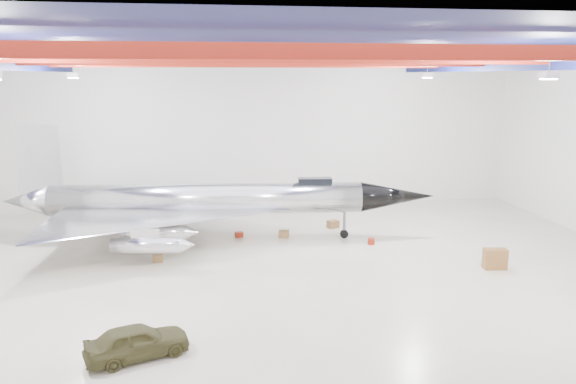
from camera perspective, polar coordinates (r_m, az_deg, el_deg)
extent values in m
plane|color=#B7AF91|center=(28.07, -1.67, -8.43)|extent=(40.00, 40.00, 0.00)
plane|color=silver|center=(41.49, -4.16, 5.95)|extent=(40.00, 0.00, 40.00)
plane|color=#0A0F38|center=(26.38, -1.81, 14.61)|extent=(40.00, 40.00, 0.00)
cube|color=maroon|center=(17.45, 1.71, 14.09)|extent=(39.50, 0.25, 0.50)
cube|color=maroon|center=(23.38, -0.93, 13.51)|extent=(39.50, 0.25, 0.50)
cube|color=maroon|center=(29.33, -2.50, 13.15)|extent=(39.50, 0.25, 0.50)
cube|color=maroon|center=(35.31, -3.53, 12.90)|extent=(39.50, 0.25, 0.50)
cube|color=#0B1244|center=(30.18, 21.98, 11.72)|extent=(0.25, 29.50, 0.40)
cube|color=silver|center=(24.02, 24.97, 10.72)|extent=(0.55, 0.55, 0.25)
cube|color=silver|center=(32.91, -21.00, 11.03)|extent=(0.55, 0.55, 0.25)
cube|color=silver|center=(34.71, 13.97, 11.45)|extent=(0.55, 0.55, 0.25)
cylinder|color=silver|center=(33.44, -8.18, -0.69)|extent=(18.26, 3.40, 1.82)
cone|color=black|center=(34.39, 11.03, -0.44)|extent=(4.68, 2.21, 1.82)
cone|color=silver|center=(35.88, -25.05, -0.84)|extent=(2.87, 2.05, 1.82)
cube|color=silver|center=(35.15, -24.01, 2.93)|extent=(2.54, 0.33, 4.09)
cube|color=black|center=(33.31, 2.74, 1.05)|extent=(2.06, 0.90, 0.45)
cylinder|color=silver|center=(29.34, -14.24, -5.28)|extent=(3.51, 1.12, 0.82)
cylinder|color=silver|center=(31.48, -13.48, -4.07)|extent=(3.51, 1.12, 0.82)
cylinder|color=silver|center=(36.69, -12.02, -1.76)|extent=(3.51, 1.12, 0.82)
cylinder|color=silver|center=(38.88, -11.54, -0.97)|extent=(3.51, 1.12, 0.82)
cylinder|color=#59595B|center=(34.15, 5.73, -3.35)|extent=(0.16, 0.16, 1.64)
cylinder|color=black|center=(34.30, 5.71, -4.25)|extent=(0.52, 0.24, 0.51)
cylinder|color=#59595B|center=(32.21, -14.90, -4.63)|extent=(0.16, 0.16, 1.64)
cylinder|color=black|center=(32.37, -14.85, -5.58)|extent=(0.52, 0.24, 0.51)
cylinder|color=#59595B|center=(36.51, -13.51, -2.62)|extent=(0.16, 0.16, 1.64)
cylinder|color=black|center=(36.65, -13.47, -3.48)|extent=(0.52, 0.24, 0.51)
imported|color=#3D3A1E|center=(20.89, -15.09, -14.43)|extent=(3.85, 2.57, 1.22)
cube|color=brown|center=(30.64, 20.28, -6.39)|extent=(1.21, 0.73, 1.05)
cube|color=olive|center=(30.68, -13.08, -6.60)|extent=(0.53, 0.43, 0.37)
cube|color=maroon|center=(34.47, -5.00, -4.33)|extent=(0.53, 0.46, 0.31)
cube|color=olive|center=(36.51, 4.60, -3.27)|extent=(0.84, 0.78, 0.47)
cube|color=#59595B|center=(34.84, -12.30, -4.42)|extent=(0.49, 0.45, 0.28)
cylinder|color=maroon|center=(33.26, 8.46, -4.97)|extent=(0.43, 0.43, 0.37)
cube|color=olive|center=(34.31, -0.43, -4.27)|extent=(0.71, 0.63, 0.42)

